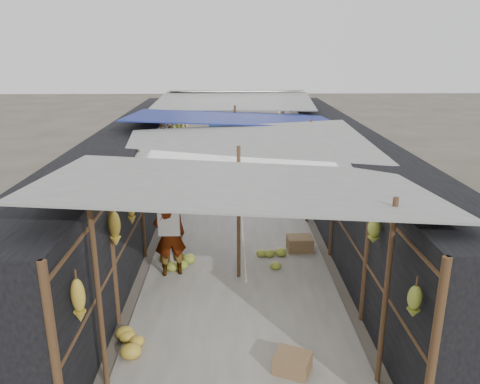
{
  "coord_description": "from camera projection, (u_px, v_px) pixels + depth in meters",
  "views": [
    {
      "loc": [
        -0.15,
        -5.19,
        4.3
      ],
      "look_at": [
        0.06,
        4.57,
        1.25
      ],
      "focal_mm": 35.0,
      "sensor_mm": 36.0,
      "label": 1
    }
  ],
  "objects": [
    {
      "name": "ground",
      "position": [
        243.0,
        383.0,
        6.23
      ],
      "size": [
        80.0,
        80.0,
        0.0
      ],
      "primitive_type": "plane",
      "color": "#6B6356",
      "rests_on": "ground"
    },
    {
      "name": "aisle_slab",
      "position": [
        236.0,
        215.0,
        12.43
      ],
      "size": [
        3.6,
        16.0,
        0.02
      ],
      "primitive_type": "cube",
      "color": "#9E998E",
      "rests_on": "ground"
    },
    {
      "name": "stall_left",
      "position": [
        131.0,
        174.0,
        12.04
      ],
      "size": [
        1.4,
        15.0,
        2.3
      ],
      "primitive_type": "cube",
      "color": "black",
      "rests_on": "ground"
    },
    {
      "name": "stall_right",
      "position": [
        340.0,
        173.0,
        12.15
      ],
      "size": [
        1.4,
        15.0,
        2.3
      ],
      "primitive_type": "cube",
      "color": "black",
      "rests_on": "ground"
    },
    {
      "name": "crate_near",
      "position": [
        292.0,
        363.0,
        6.41
      ],
      "size": [
        0.59,
        0.54,
        0.29
      ],
      "primitive_type": "cube",
      "rotation": [
        0.0,
        0.0,
        -0.42
      ],
      "color": "olive",
      "rests_on": "ground"
    },
    {
      "name": "crate_mid",
      "position": [
        300.0,
        244.0,
        10.23
      ],
      "size": [
        0.56,
        0.45,
        0.33
      ],
      "primitive_type": "cube",
      "rotation": [
        0.0,
        0.0,
        0.03
      ],
      "color": "olive",
      "rests_on": "ground"
    },
    {
      "name": "crate_back",
      "position": [
        203.0,
        167.0,
        16.79
      ],
      "size": [
        0.58,
        0.52,
        0.31
      ],
      "primitive_type": "cube",
      "rotation": [
        0.0,
        0.0,
        -0.28
      ],
      "color": "olive",
      "rests_on": "ground"
    },
    {
      "name": "black_basin",
      "position": [
        284.0,
        175.0,
        15.98
      ],
      "size": [
        0.61,
        0.61,
        0.18
      ],
      "primitive_type": "cylinder",
      "color": "black",
      "rests_on": "ground"
    },
    {
      "name": "vendor_elderly",
      "position": [
        170.0,
        235.0,
        8.95
      ],
      "size": [
        0.69,
        0.55,
        1.67
      ],
      "primitive_type": "imported",
      "rotation": [
        0.0,
        0.0,
        3.42
      ],
      "color": "white",
      "rests_on": "ground"
    },
    {
      "name": "shopper_blue",
      "position": [
        209.0,
        161.0,
        15.39
      ],
      "size": [
        0.82,
        0.74,
        1.38
      ],
      "primitive_type": "imported",
      "rotation": [
        0.0,
        0.0,
        0.38
      ],
      "color": "#1E2A97",
      "rests_on": "ground"
    },
    {
      "name": "vendor_seated",
      "position": [
        296.0,
        187.0,
        13.16
      ],
      "size": [
        0.51,
        0.72,
        1.0
      ],
      "primitive_type": "imported",
      "rotation": [
        0.0,
        0.0,
        -1.8
      ],
      "color": "#544E48",
      "rests_on": "ground"
    },
    {
      "name": "market_canopy",
      "position": [
        237.0,
        123.0,
        12.04
      ],
      "size": [
        5.62,
        15.2,
        2.77
      ],
      "color": "brown",
      "rests_on": "ground"
    },
    {
      "name": "hanging_bananas",
      "position": [
        235.0,
        156.0,
        11.88
      ],
      "size": [
        3.95,
        14.16,
        0.84
      ],
      "color": "gold",
      "rests_on": "ground"
    },
    {
      "name": "floor_bananas",
      "position": [
        231.0,
        234.0,
        10.8
      ],
      "size": [
        3.94,
        9.81,
        0.34
      ],
      "color": "olive",
      "rests_on": "ground"
    }
  ]
}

